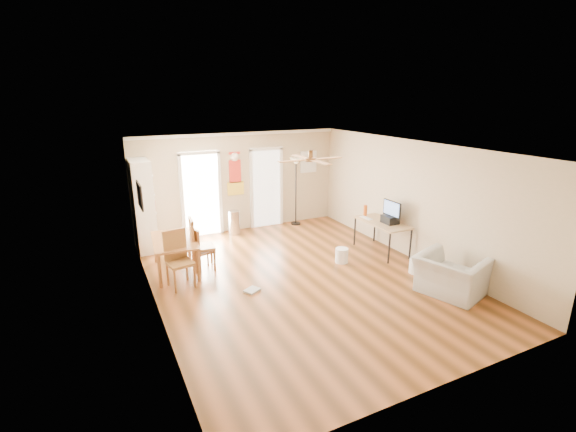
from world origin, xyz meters
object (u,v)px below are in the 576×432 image
dining_chair_right_a (203,244)px  computer_desk (381,237)px  armchair (450,276)px  dining_chair_near (180,260)px  torchiere_lamp (296,192)px  dining_chair_right_b (203,249)px  wastebasket_b (416,266)px  bookshelf (143,205)px  dining_table (176,255)px  printer (390,219)px  trash_can (234,223)px  wastebasket_a (342,255)px

dining_chair_right_a → computer_desk: bearing=-96.3°
armchair → dining_chair_near: bearing=42.5°
torchiere_lamp → computer_desk: torchiere_lamp is taller
dining_chair_right_b → wastebasket_b: (3.84, -2.10, -0.31)m
computer_desk → bookshelf: bearing=152.0°
torchiere_lamp → computer_desk: 2.91m
bookshelf → dining_table: 1.80m
computer_desk → torchiere_lamp: bearing=106.9°
bookshelf → computer_desk: bearing=-30.7°
computer_desk → printer: 0.48m
bookshelf → trash_can: (2.21, 0.07, -0.75)m
dining_table → torchiere_lamp: bearing=25.5°
dining_table → dining_chair_right_b: dining_chair_right_b is taller
wastebasket_b → dining_table: bearing=152.9°
dining_table → dining_chair_right_a: (0.55, -0.12, 0.20)m
dining_table → dining_chair_near: size_ratio=1.29×
bookshelf → armchair: bookshelf is taller
dining_chair_right_b → wastebasket_b: dining_chair_right_b is taller
wastebasket_a → printer: bearing=-0.4°
dining_chair_right_b → trash_can: (1.29, 1.83, -0.14)m
dining_chair_near → armchair: bearing=-39.5°
bookshelf → dining_table: size_ratio=1.52×
dining_chair_right_a → armchair: dining_chair_right_a is taller
wastebasket_b → dining_chair_right_a: bearing=151.0°
wastebasket_a → armchair: (0.97, -2.10, 0.20)m
dining_chair_near → wastebasket_b: dining_chair_near is taller
dining_chair_right_a → wastebasket_a: 2.98m
armchair → bookshelf: bearing=26.1°
trash_can → wastebasket_a: 3.18m
dining_chair_right_b → wastebasket_b: size_ratio=3.01×
bookshelf → computer_desk: 5.57m
trash_can → computer_desk: (2.67, -2.66, 0.04)m
dining_chair_right_a → torchiere_lamp: 3.67m
dining_chair_right_a → wastebasket_b: size_ratio=3.63×
wastebasket_b → armchair: size_ratio=0.27×
dining_chair_near → torchiere_lamp: 4.52m
bookshelf → trash_can: 2.33m
dining_chair_right_a → armchair: (3.75, -3.10, -0.19)m
trash_can → wastebasket_b: (2.56, -3.93, -0.17)m
dining_chair_right_b → wastebasket_b: bearing=-129.2°
dining_table → dining_chair_near: dining_chair_near is taller
dining_chair_right_b → armchair: size_ratio=0.82×
dining_chair_near → armchair: (4.35, -2.46, -0.18)m
dining_table → wastebasket_b: dining_table is taller
trash_can → torchiere_lamp: torchiere_lamp is taller
dining_table → armchair: 5.37m
bookshelf → trash_can: bookshelf is taller
torchiere_lamp → wastebasket_b: 4.14m
dining_chair_right_a → trash_can: size_ratio=1.73×
torchiere_lamp → armchair: (0.62, -4.97, -0.57)m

